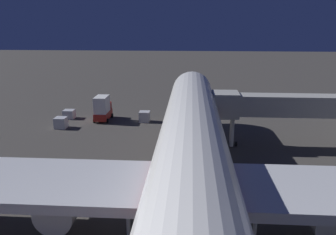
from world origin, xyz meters
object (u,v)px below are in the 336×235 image
Objects in this scene: baggage_container_near_belt at (61,123)px; traffic_cone_nose_starboard at (177,120)px; airliner_at_gate at (192,182)px; baggage_container_far_row at (69,114)px; ground_crew_near_nose_gear at (168,112)px; traffic_cone_nose_port at (205,121)px; jet_bridge at (289,106)px; catering_truck at (103,108)px; baggage_container_spare at (145,117)px.

traffic_cone_nose_starboard is at bearing -165.66° from baggage_container_near_belt.
airliner_at_gate reaches higher than baggage_container_near_belt.
ground_crew_near_nose_gear is (-16.15, -1.58, 0.25)m from baggage_container_far_row.
baggage_container_near_belt is 5.29m from baggage_container_far_row.
airliner_at_gate reaches higher than traffic_cone_nose_port.
airliner_at_gate is 119.98× the size of traffic_cone_nose_port.
jet_bridge reaches higher than baggage_container_far_row.
traffic_cone_nose_starboard is at bearing 0.00° from traffic_cone_nose_port.
catering_truck is 6.97m from baggage_container_near_belt.
baggage_container_far_row is at bearing -2.24° from traffic_cone_nose_port.
ground_crew_near_nose_gear reaches higher than baggage_container_far_row.
baggage_container_near_belt is 17.71m from traffic_cone_nose_starboard.
airliner_at_gate reaches higher than baggage_container_spare.
catering_truck is at bearing -0.28° from traffic_cone_nose_port.
baggage_container_spare is at bearing -76.81° from airliner_at_gate.
baggage_container_spare is (-11.97, -4.18, 0.02)m from baggage_container_near_belt.
baggage_container_near_belt is at bearing 96.70° from baggage_container_far_row.
baggage_container_near_belt reaches higher than traffic_cone_nose_port.
baggage_container_spare is at bearing -160.73° from baggage_container_near_belt.
catering_truck is (14.13, -31.79, -3.34)m from airliner_at_gate.
catering_truck is 8.27× the size of traffic_cone_nose_starboard.
airliner_at_gate is at bearing 60.98° from jet_bridge.
jet_bridge is 28.19m from catering_truck.
catering_truck is 2.68× the size of baggage_container_near_belt.
baggage_container_near_belt is at bearing 14.34° from traffic_cone_nose_starboard.
ground_crew_near_nose_gear is at bearing -143.37° from baggage_container_spare.
baggage_container_spare is at bearing 175.14° from baggage_container_far_row.
baggage_container_far_row is 3.16× the size of traffic_cone_nose_starboard.
jet_bridge is at bearing 157.90° from catering_truck.
jet_bridge reaches higher than baggage_container_spare.
airliner_at_gate is at bearing 103.19° from baggage_container_spare.
baggage_container_far_row is 3.16× the size of traffic_cone_nose_port.
jet_bridge is (-11.80, -21.26, 0.10)m from airliner_at_gate.
airliner_at_gate is 38.83× the size of baggage_container_near_belt.
catering_truck is 6.85m from baggage_container_spare.
airliner_at_gate is 38.49m from baggage_container_far_row.
traffic_cone_nose_port is at bearing -168.50° from baggage_container_near_belt.
jet_bridge is 39.92× the size of traffic_cone_nose_port.
baggage_container_near_belt reaches higher than traffic_cone_nose_starboard.
baggage_container_far_row is 1.01× the size of ground_crew_near_nose_gear.
jet_bridge is 22.23m from baggage_container_spare.
traffic_cone_nose_port is at bearing -93.97° from airliner_at_gate.
airliner_at_gate is 14.51× the size of catering_truck.
traffic_cone_nose_starboard is (-1.62, 2.45, -0.67)m from ground_crew_near_nose_gear.
baggage_container_near_belt is at bearing -54.69° from airliner_at_gate.
baggage_container_far_row is 17.80m from traffic_cone_nose_starboard.
jet_bridge is 12.92× the size of baggage_container_near_belt.
ground_crew_near_nose_gear is at bearing -167.05° from catering_truck.
ground_crew_near_nose_gear is 3.14× the size of traffic_cone_nose_starboard.
traffic_cone_nose_port is at bearing -178.79° from baggage_container_spare.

